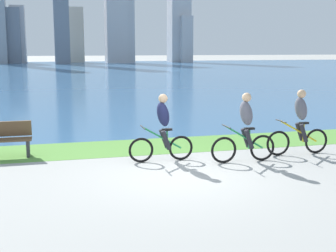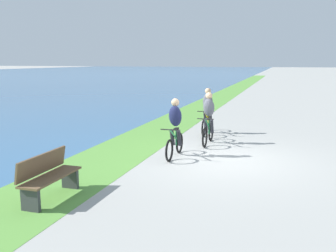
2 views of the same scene
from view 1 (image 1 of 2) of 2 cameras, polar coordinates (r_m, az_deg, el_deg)
ground_plane at (r=9.99m, az=1.62°, el=-6.20°), size 300.00×300.00×0.00m
grass_strip_bayside at (r=12.90m, az=-2.21°, el=-2.52°), size 120.00×2.11×0.01m
bay_water_surface at (r=53.49m, az=-11.74°, el=6.61°), size 300.00×79.96×0.00m
cyclist_lead at (r=11.05m, az=-0.68°, el=-0.23°), size 1.61×0.52×1.65m
cyclist_trailing at (r=11.15m, az=9.59°, el=-0.24°), size 1.65×0.52×1.69m
cyclist_distant_rear at (r=12.24m, az=16.07°, el=0.41°), size 1.75×0.52×1.69m
bench_near_path at (r=12.28m, az=-20.08°, el=-1.61°), size 1.50×0.47×0.90m
city_skyline_far_shore at (r=84.67m, az=-8.49°, el=14.00°), size 34.73×11.37×26.83m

